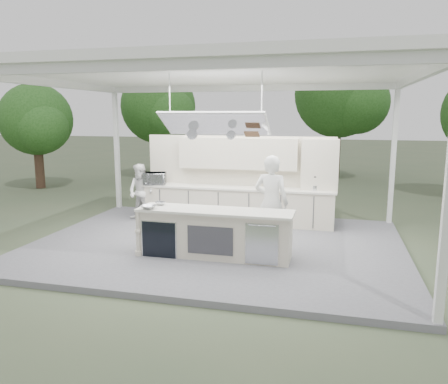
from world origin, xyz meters
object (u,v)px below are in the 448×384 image
(demo_island, at_px, (214,233))
(sous_chef, at_px, (141,192))
(back_counter, at_px, (236,205))
(head_chef, at_px, (271,203))

(demo_island, xyz_separation_m, sous_chef, (-2.70, 2.46, 0.28))
(back_counter, distance_m, sous_chef, 2.56)
(demo_island, height_order, sous_chef, sous_chef)
(sous_chef, bearing_deg, head_chef, -12.78)
(demo_island, distance_m, back_counter, 2.82)
(head_chef, bearing_deg, demo_island, 45.71)
(head_chef, distance_m, sous_chef, 4.11)
(back_counter, height_order, head_chef, head_chef)
(back_counter, xyz_separation_m, sous_chef, (-2.52, -0.35, 0.28))
(demo_island, height_order, back_counter, same)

